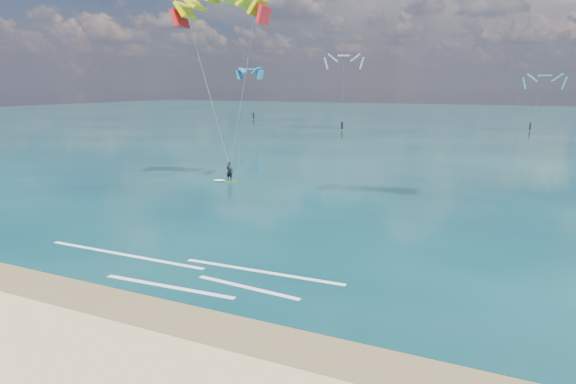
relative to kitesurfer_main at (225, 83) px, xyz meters
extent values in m
plane|color=tan|center=(9.02, 16.75, -8.04)|extent=(320.00, 320.00, 0.00)
cube|color=brown|center=(9.02, -20.25, -8.03)|extent=(320.00, 2.40, 0.01)
cube|color=#092B34|center=(9.02, 80.75, -8.02)|extent=(320.00, 200.00, 0.04)
cube|color=#CDCB18|center=(-1.19, 2.22, -7.97)|extent=(1.27, 0.75, 0.05)
imported|color=black|center=(-1.19, 2.22, -7.16)|extent=(0.61, 0.42, 1.61)
cylinder|color=black|center=(-0.93, 1.96, -6.92)|extent=(0.48, 0.19, 0.04)
cube|color=white|center=(4.35, -16.02, -7.99)|extent=(9.13, 0.32, 0.01)
cube|color=white|center=(8.78, -18.25, -7.99)|extent=(6.05, 0.57, 0.01)
cube|color=white|center=(11.70, -16.95, -7.99)|extent=(4.78, 0.58, 0.01)
cube|color=white|center=(11.38, -15.15, -7.99)|extent=(7.58, 0.51, 0.01)
camera|label=1|loc=(21.53, -33.58, -0.04)|focal=32.00mm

